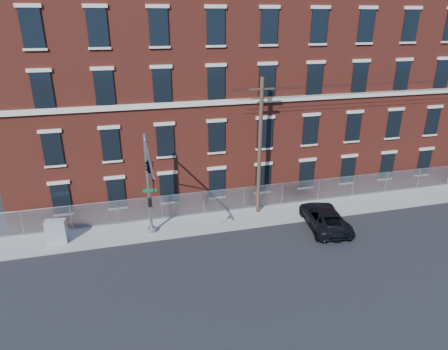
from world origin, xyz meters
name	(u,v)px	position (x,y,z in m)	size (l,w,h in m)	color
ground	(256,258)	(0.00, 0.00, 0.00)	(140.00, 140.00, 0.00)	black
sidewalk	(378,201)	(12.00, 5.00, 0.06)	(65.00, 3.00, 0.12)	gray
mill_building	(333,82)	(12.00, 13.93, 8.15)	(55.30, 14.32, 16.30)	maroon
chain_link_fence	(370,184)	(12.00, 6.30, 1.06)	(59.06, 0.06, 1.85)	#A5A8AD
traffic_signal_mast	(149,173)	(-6.00, 2.18, 5.39)	(0.90, 6.75, 7.00)	#9EA0A5
utility_pole_near	(260,146)	(2.00, 5.60, 5.34)	(1.80, 0.28, 10.00)	#483024
pickup_truck	(324,217)	(5.85, 2.50, 0.73)	(2.43, 5.27, 1.47)	black
utility_cabinet	(57,231)	(-12.06, 4.78, 0.91)	(1.27, 0.63, 1.59)	gray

